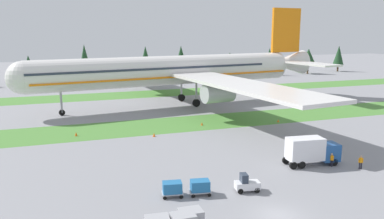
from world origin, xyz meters
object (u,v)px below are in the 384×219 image
at_px(airliner, 180,70).
at_px(cargo_dolly_lead, 200,186).
at_px(uld_container_0, 191,219).
at_px(taxiway_marker_2, 76,134).
at_px(taxiway_marker_3, 154,135).
at_px(ground_crew_marshaller, 331,159).
at_px(taxiway_marker_0, 278,121).
at_px(cargo_dolly_second, 172,188).
at_px(baggage_tug, 247,184).
at_px(ground_crew_loader, 361,162).
at_px(catering_truck, 312,150).
at_px(taxiway_marker_1, 202,124).

height_order(airliner, cargo_dolly_lead, airliner).
height_order(uld_container_0, taxiway_marker_2, uld_container_0).
bearing_deg(taxiway_marker_3, ground_crew_marshaller, -49.95).
bearing_deg(taxiway_marker_0, airliner, 117.87).
relative_size(cargo_dolly_second, taxiway_marker_0, 5.27).
relative_size(uld_container_0, taxiway_marker_0, 4.35).
relative_size(ground_crew_marshaller, taxiway_marker_0, 3.79).
xyz_separation_m(baggage_tug, taxiway_marker_0, (20.21, 26.85, -0.58)).
xyz_separation_m(cargo_dolly_second, taxiway_marker_0, (28.02, 25.51, -0.69)).
bearing_deg(cargo_dolly_lead, uld_container_0, -16.99).
relative_size(ground_crew_loader, taxiway_marker_0, 3.79).
xyz_separation_m(baggage_tug, cargo_dolly_lead, (-4.95, 0.85, 0.10)).
height_order(baggage_tug, ground_crew_marshaller, baggage_tug).
xyz_separation_m(ground_crew_marshaller, uld_container_0, (-21.75, -9.03, -0.08)).
bearing_deg(cargo_dolly_lead, taxiway_marker_0, 145.68).
xyz_separation_m(airliner, cargo_dolly_lead, (-13.20, -48.63, -7.05)).
distance_m(cargo_dolly_lead, catering_truck, 17.01).
xyz_separation_m(catering_truck, uld_container_0, (-19.74, -10.44, -1.09)).
relative_size(cargo_dolly_lead, cargo_dolly_second, 1.00).
bearing_deg(baggage_tug, cargo_dolly_second, -90.00).
bearing_deg(taxiway_marker_0, ground_crew_marshaller, -105.87).
xyz_separation_m(airliner, baggage_tug, (-8.25, -49.48, -7.15)).
bearing_deg(taxiway_marker_0, taxiway_marker_1, 171.06).
distance_m(airliner, ground_crew_loader, 49.18).
bearing_deg(cargo_dolly_lead, ground_crew_marshaller, 107.76).
height_order(ground_crew_marshaller, ground_crew_loader, same).
bearing_deg(airliner, cargo_dolly_lead, 157.23).
bearing_deg(baggage_tug, taxiway_marker_1, 178.35).
relative_size(airliner, taxiway_marker_2, 130.22).
distance_m(ground_crew_loader, taxiway_marker_2, 42.38).
xyz_separation_m(ground_crew_loader, taxiway_marker_2, (-32.22, 27.53, -0.61)).
relative_size(catering_truck, ground_crew_marshaller, 4.12).
xyz_separation_m(ground_crew_marshaller, taxiway_marker_1, (-7.69, 25.65, -0.66)).
relative_size(cargo_dolly_lead, ground_crew_marshaller, 1.39).
bearing_deg(baggage_tug, cargo_dolly_lead, -90.00).
height_order(airliner, taxiway_marker_3, airliner).
bearing_deg(airliner, ground_crew_loader, -178.04).
relative_size(cargo_dolly_second, ground_crew_marshaller, 1.39).
bearing_deg(ground_crew_loader, taxiway_marker_2, 169.20).
xyz_separation_m(taxiway_marker_0, taxiway_marker_3, (-24.30, -2.39, 0.09)).
height_order(baggage_tug, cargo_dolly_second, baggage_tug).
relative_size(cargo_dolly_lead, ground_crew_loader, 1.39).
bearing_deg(taxiway_marker_2, taxiway_marker_1, 0.26).
xyz_separation_m(ground_crew_loader, uld_container_0, (-24.51, -7.06, -0.08)).
distance_m(baggage_tug, cargo_dolly_second, 7.93).
bearing_deg(cargo_dolly_lead, cargo_dolly_second, -90.00).
bearing_deg(taxiway_marker_2, ground_crew_loader, -40.51).
height_order(uld_container_0, taxiway_marker_0, uld_container_0).
relative_size(ground_crew_marshaller, ground_crew_loader, 1.00).
bearing_deg(ground_crew_marshaller, airliner, -15.76).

